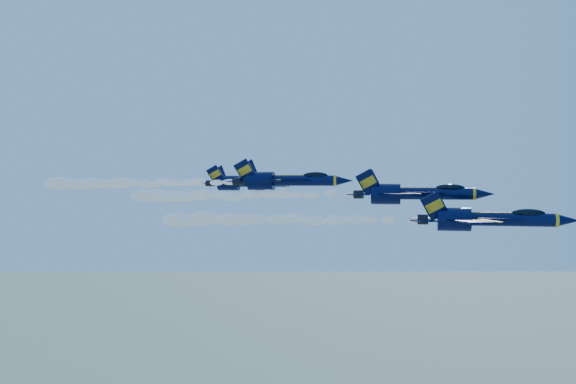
% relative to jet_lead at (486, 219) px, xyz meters
% --- Properties ---
extents(jet_lead, '(16.86, 13.83, 6.27)m').
position_rel_jet_lead_xyz_m(jet_lead, '(0.00, 0.00, 0.00)').
color(jet_lead, black).
extents(smoke_trail_jet_lead, '(31.04, 1.74, 1.57)m').
position_rel_jet_lead_xyz_m(smoke_trail_jet_lead, '(-22.73, -0.00, -0.37)').
color(smoke_trail_jet_lead, white).
extents(jet_second, '(16.96, 13.91, 6.30)m').
position_rel_jet_lead_xyz_m(jet_second, '(-7.76, 6.67, 2.69)').
color(jet_second, black).
extents(smoke_trail_jet_second, '(31.04, 1.75, 1.58)m').
position_rel_jet_lead_xyz_m(smoke_trail_jet_second, '(-30.53, 6.67, 2.32)').
color(smoke_trail_jet_second, white).
extents(jet_third, '(17.07, 14.01, 6.34)m').
position_rel_jet_lead_xyz_m(jet_third, '(-25.54, 12.41, 4.39)').
color(jet_third, black).
extents(smoke_trail_jet_third, '(31.04, 1.77, 1.59)m').
position_rel_jet_lead_xyz_m(smoke_trail_jet_third, '(-48.35, 12.41, 4.01)').
color(smoke_trail_jet_third, white).
extents(jet_fourth, '(16.26, 13.34, 6.04)m').
position_rel_jet_lead_xyz_m(jet_fourth, '(-34.84, 24.99, 4.16)').
color(jet_fourth, black).
extents(smoke_trail_jet_fourth, '(31.04, 1.68, 1.51)m').
position_rel_jet_lead_xyz_m(smoke_trail_jet_fourth, '(-57.31, 24.99, 3.79)').
color(smoke_trail_jet_fourth, white).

